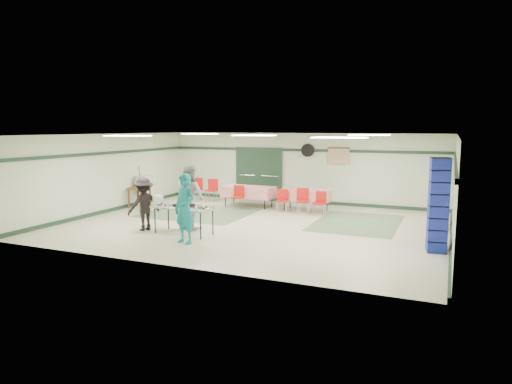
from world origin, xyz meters
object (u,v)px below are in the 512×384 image
at_px(crate_stack_blue_a, 438,218).
at_px(chair_d, 238,195).
at_px(crate_stack_blue_b, 438,205).
at_px(chair_c, 320,201).
at_px(dining_table_a, 306,195).
at_px(chair_loose_b, 197,187).
at_px(crate_stack_red, 440,206).
at_px(dining_table_b, 248,191).
at_px(printer_table, 139,189).
at_px(volunteer_grey, 190,196).
at_px(chair_loose_a, 212,188).
at_px(chair_a, 303,198).
at_px(chair_b, 282,198).
at_px(volunteer_dark, 144,204).
at_px(volunteer_teal, 185,209).
at_px(broom, 141,185).
at_px(serving_table, 183,209).
at_px(office_printer, 144,181).

bearing_deg(crate_stack_blue_a, chair_d, 155.98).
bearing_deg(crate_stack_blue_b, chair_c, 138.08).
distance_m(dining_table_a, crate_stack_blue_b, 5.93).
distance_m(chair_c, chair_loose_b, 5.33).
bearing_deg(chair_loose_b, crate_stack_red, -2.72).
relative_size(dining_table_b, chair_loose_b, 2.10).
relative_size(dining_table_b, printer_table, 1.89).
bearing_deg(volunteer_grey, chair_loose_a, -47.07).
height_order(chair_a, chair_b, chair_a).
xyz_separation_m(volunteer_dark, chair_loose_b, (-1.25, 5.02, -0.18)).
distance_m(crate_stack_blue_a, crate_stack_red, 2.42).
bearing_deg(chair_loose_b, crate_stack_blue_a, -16.82).
bearing_deg(volunteer_dark, chair_loose_a, -147.76).
distance_m(volunteer_teal, crate_stack_red, 7.33).
height_order(dining_table_a, crate_stack_blue_b, crate_stack_blue_b).
relative_size(chair_loose_a, broom, 0.60).
bearing_deg(chair_b, volunteer_teal, -111.68).
xyz_separation_m(serving_table, broom, (-3.94, 3.33, 0.06)).
bearing_deg(crate_stack_blue_b, volunteer_grey, -179.37).
xyz_separation_m(dining_table_a, chair_b, (-0.66, -0.57, -0.08)).
bearing_deg(chair_c, printer_table, -166.75).
relative_size(chair_d, crate_stack_blue_b, 0.38).
relative_size(dining_table_a, dining_table_b, 0.87).
bearing_deg(dining_table_a, crate_stack_red, -11.89).
bearing_deg(volunteer_dark, chair_b, 172.24).
distance_m(dining_table_a, office_printer, 6.05).
height_order(dining_table_a, chair_d, chair_d).
distance_m(chair_loose_a, chair_loose_b, 0.62).
bearing_deg(office_printer, broom, -144.87).
bearing_deg(crate_stack_blue_b, chair_d, 153.60).
xyz_separation_m(printer_table, office_printer, (-0.00, 0.26, 0.29)).
relative_size(volunteer_grey, chair_a, 2.14).
height_order(dining_table_b, chair_loose_a, chair_loose_a).
height_order(chair_a, crate_stack_red, crate_stack_red).
relative_size(dining_table_a, chair_a, 1.95).
relative_size(volunteer_dark, broom, 1.01).
xyz_separation_m(chair_a, crate_stack_red, (4.33, -0.59, 0.13)).
bearing_deg(serving_table, crate_stack_blue_b, 12.18).
bearing_deg(serving_table, chair_d, 99.53).
relative_size(chair_d, printer_table, 0.81).
distance_m(serving_table, dining_table_a, 5.14).
xyz_separation_m(volunteer_dark, dining_table_a, (3.33, 4.73, -0.18)).
distance_m(volunteer_dark, office_printer, 4.25).
bearing_deg(chair_loose_a, volunteer_dark, -89.42).
distance_m(volunteer_teal, broom, 6.14).
relative_size(volunteer_grey, crate_stack_red, 1.41).
bearing_deg(office_printer, chair_loose_b, 54.69).
bearing_deg(dining_table_b, broom, -157.06).
height_order(crate_stack_red, office_printer, crate_stack_red).
bearing_deg(broom, serving_table, -31.35).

